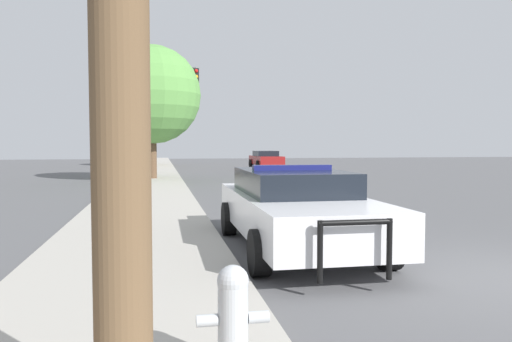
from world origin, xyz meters
name	(u,v)px	position (x,y,z in m)	size (l,w,h in m)	color
sidewalk_left	(123,299)	(-5.10, 0.00, 0.07)	(3.00, 110.00, 0.13)	#ADA89E
police_car	(295,207)	(-2.41, 2.51, 0.73)	(2.15, 5.25, 1.44)	white
fire_hydrant	(233,314)	(-4.16, -2.10, 0.55)	(0.54, 0.24, 0.78)	#B7BCC1
traffic_light	(161,99)	(-4.54, 20.86, 4.14)	(3.23, 0.35, 5.79)	#424247
car_background_oncoming	(266,159)	(2.78, 28.86, 0.71)	(1.98, 4.00, 1.30)	maroon
tree_sidewalk_mid	(151,95)	(-5.00, 19.04, 4.16)	(4.76, 4.76, 6.42)	brown
tree_sidewalk_far	(150,113)	(-5.36, 34.44, 4.20)	(3.80, 3.80, 5.99)	brown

